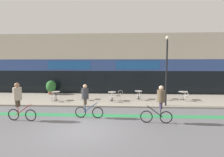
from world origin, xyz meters
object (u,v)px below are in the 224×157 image
object	(u,v)px
bistro_table_3	(138,93)
cafe_chair_4_near	(163,94)
lamp_post	(167,66)
cafe_chair_1_near	(83,95)
bistro_table_2	(112,94)
cafe_chair_2_side	(119,95)
cafe_chair_0_near	(53,96)
planter_pot	(51,87)
cafe_chair_3_near	(139,95)
bistro_table_4	(161,93)
bistro_table_1	(85,93)
cafe_chair_2_near	(112,96)
cyclist_2	(18,98)
cafe_chair_5_near	(186,95)
bistro_table_5	(183,94)
cyclist_1	(160,102)
bistro_table_0	(56,94)
cyclist_0	(86,99)

from	to	relation	value
bistro_table_3	cafe_chair_4_near	size ratio (longest dim) A/B	0.82
lamp_post	cafe_chair_1_near	bearing A→B (deg)	167.52
bistro_table_2	cafe_chair_2_side	bearing A→B (deg)	0.31
cafe_chair_0_near	planter_pot	bearing A→B (deg)	20.26
bistro_table_2	planter_pot	distance (m)	7.04
cafe_chair_3_near	cafe_chair_4_near	size ratio (longest dim) A/B	1.00
bistro_table_4	lamp_post	world-z (taller)	lamp_post
bistro_table_4	cafe_chair_4_near	world-z (taller)	cafe_chair_4_near
cafe_chair_1_near	bistro_table_3	bearing A→B (deg)	-79.53
bistro_table_1	cafe_chair_1_near	distance (m)	0.63
cafe_chair_0_near	planter_pot	distance (m)	3.90
cafe_chair_0_near	cafe_chair_2_near	xyz separation A→B (m)	(4.86, 0.12, 0.00)
cafe_chair_2_near	cyclist_2	size ratio (longest dim) A/B	0.41
bistro_table_4	planter_pot	bearing A→B (deg)	170.53
planter_pot	bistro_table_3	bearing A→B (deg)	-12.92
cafe_chair_5_near	cyclist_2	distance (m)	12.50
lamp_post	cyclist_2	size ratio (longest dim) A/B	2.35
cafe_chair_3_near	lamp_post	world-z (taller)	lamp_post
cafe_chair_3_near	bistro_table_5	bearing A→B (deg)	-85.35
bistro_table_4	cafe_chair_3_near	distance (m)	2.23
bistro_table_1	bistro_table_3	world-z (taller)	bistro_table_3
cafe_chair_0_near	lamp_post	size ratio (longest dim) A/B	0.17
cyclist_1	cafe_chair_3_near	bearing A→B (deg)	-80.03
bistro_table_0	cyclist_1	bearing A→B (deg)	-33.09
cyclist_1	cafe_chair_4_near	bearing A→B (deg)	-101.33
bistro_table_2	lamp_post	world-z (taller)	lamp_post
cafe_chair_4_near	bistro_table_5	bearing A→B (deg)	-80.00
cyclist_0	cafe_chair_0_near	bearing A→B (deg)	136.35
cafe_chair_0_near	cafe_chair_2_side	xyz separation A→B (m)	(5.47, 0.75, 0.00)
cafe_chair_4_near	cyclist_0	xyz separation A→B (m)	(-5.74, -4.80, 0.54)
bistro_table_0	cyclist_2	bearing A→B (deg)	-93.06
bistro_table_1	bistro_table_5	world-z (taller)	bistro_table_1
cyclist_0	cafe_chair_3_near	bearing A→B (deg)	54.26
bistro_table_0	bistro_table_3	distance (m)	7.23
cafe_chair_0_near	cafe_chair_3_near	world-z (taller)	same
cafe_chair_1_near	lamp_post	size ratio (longest dim) A/B	0.17
lamp_post	bistro_table_3	bearing A→B (deg)	127.70
cafe_chair_1_near	cafe_chair_4_near	xyz separation A→B (m)	(6.89, 0.46, 0.00)
cafe_chair_4_near	cafe_chair_5_near	distance (m)	1.83
bistro_table_0	cafe_chair_2_near	bearing A→B (deg)	-5.93
cafe_chair_2_near	planter_pot	size ratio (longest dim) A/B	0.63
cafe_chair_5_near	cyclist_0	distance (m)	8.81
cafe_chair_4_near	cyclist_1	world-z (taller)	cyclist_1
cafe_chair_0_near	cyclist_1	distance (m)	8.93
bistro_table_5	cafe_chair_3_near	size ratio (longest dim) A/B	0.85
cafe_chair_1_near	cafe_chair_3_near	bearing A→B (deg)	-86.86
cafe_chair_1_near	cafe_chair_2_side	distance (m)	3.12
bistro_table_4	cyclist_1	world-z (taller)	cyclist_1
cafe_chair_3_near	cyclist_2	distance (m)	9.18
cafe_chair_1_near	cafe_chair_2_side	bearing A→B (deg)	-88.19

